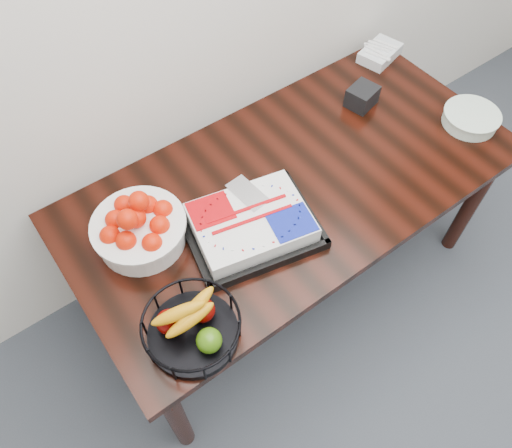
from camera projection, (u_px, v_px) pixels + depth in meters
table at (292, 194)px, 2.01m from camera, size 1.80×0.90×0.75m
cake_tray at (251, 224)px, 1.77m from camera, size 0.53×0.45×0.09m
tangerine_bowl at (138, 225)px, 1.71m from camera, size 0.33×0.33×0.21m
fruit_basket at (192, 327)px, 1.52m from camera, size 0.31×0.31×0.16m
plate_stack at (471, 118)px, 2.09m from camera, size 0.24×0.24×0.06m
fork_bag at (380, 53)px, 2.35m from camera, size 0.23×0.18×0.06m
napkin_box at (362, 96)px, 2.15m from camera, size 0.14×0.13×0.09m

